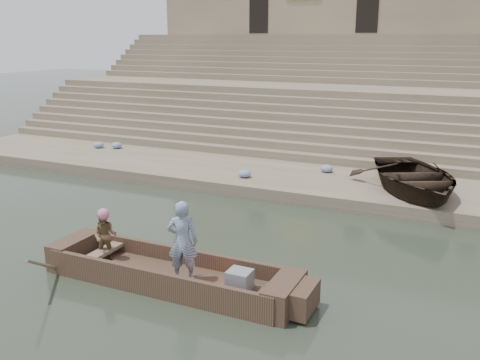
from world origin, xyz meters
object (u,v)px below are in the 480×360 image
Objects in this scene: rowing_man at (105,236)px; main_rowboat at (170,279)px; standing_man at (183,241)px; beached_rowboat at (414,177)px; television at (239,280)px.

main_rowboat is at bearing -23.04° from rowing_man.
rowing_man is (-2.08, 0.14, -0.28)m from standing_man.
standing_man is 1.50× the size of rowing_man.
beached_rowboat is (3.48, 7.92, -0.19)m from standing_man.
standing_man is 0.37× the size of beached_rowboat.
rowing_man is (-1.68, 0.05, 0.67)m from main_rowboat.
beached_rowboat is (3.88, 7.82, 0.76)m from main_rowboat.
beached_rowboat is (5.56, 7.77, 0.09)m from rowing_man.
beached_rowboat reaches higher than television.
beached_rowboat reaches higher than main_rowboat.
standing_man reaches higher than beached_rowboat.
main_rowboat is 1.09× the size of beached_rowboat.
main_rowboat is 1.04m from standing_man.
standing_man is 1.37m from television.
main_rowboat is at bearing -142.86° from beached_rowboat.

